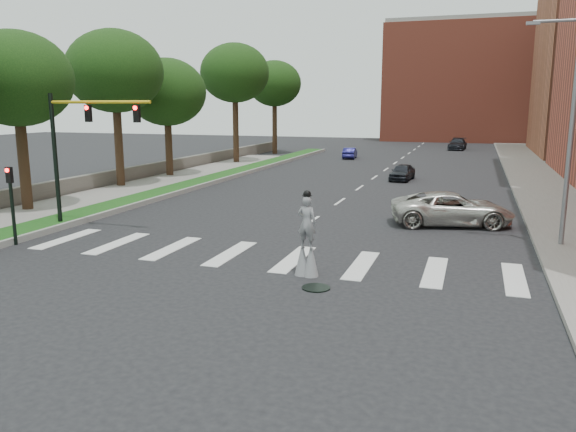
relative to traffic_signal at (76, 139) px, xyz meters
The scene contains 21 objects.
ground_plane 11.04m from the traffic_signal, 17.05° to the right, with size 160.00×160.00×0.00m, color black.
grass_median 17.56m from the traffic_signal, 95.77° to the left, with size 2.00×60.00×0.25m, color #154313.
median_curb 17.48m from the traffic_signal, 92.25° to the left, with size 0.20×60.00×0.28m, color gray.
sidewalk_left 9.37m from the traffic_signal, 123.98° to the left, with size 4.00×60.00×0.18m, color slate.
sidewalk_right 31.58m from the traffic_signal, 44.64° to the left, with size 5.00×90.00×0.18m, color slate.
stone_wall 20.64m from the traffic_signal, 110.80° to the left, with size 0.50×56.00×1.10m, color #57524B.
manhole 14.33m from the traffic_signal, 21.36° to the right, with size 0.90×0.90×0.04m, color black.
building_backdrop 76.80m from the traffic_signal, 78.12° to the left, with size 26.00×14.00×18.00m, color #AD4A36.
streetlight 20.91m from the traffic_signal, ahead, with size 2.05×0.20×9.00m.
traffic_signal is the anchor object (origin of this frame).
secondary_signal 4.17m from the traffic_signal, 98.43° to the right, with size 0.25×0.21×3.23m.
stilt_performer 13.03m from the traffic_signal, 17.35° to the right, with size 0.84×0.56×2.93m.
suv_crossing 17.85m from the traffic_signal, 20.83° to the left, with size 2.64×5.72×1.59m, color beige.
car_near 25.36m from the traffic_signal, 61.26° to the left, with size 1.48×3.69×1.26m, color black.
car_mid 38.68m from the traffic_signal, 83.33° to the left, with size 1.24×3.55×1.17m, color navy.
car_far 56.68m from the traffic_signal, 74.58° to the left, with size 2.05×5.04×1.46m, color black.
tree_1 6.61m from the traffic_signal, 155.54° to the left, with size 5.78×5.78×9.46m.
tree_2 13.79m from the traffic_signal, 117.10° to the left, with size 6.50×6.50×10.67m.
tree_3 19.19m from the traffic_signal, 107.85° to the left, with size 6.15×6.15×9.27m.
tree_4 30.27m from the traffic_signal, 99.67° to the left, with size 6.61×6.61×11.49m.
tree_5 41.94m from the traffic_signal, 97.26° to the left, with size 6.18×6.18×10.74m.
Camera 1 is at (7.50, -18.30, 5.68)m, focal length 35.00 mm.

